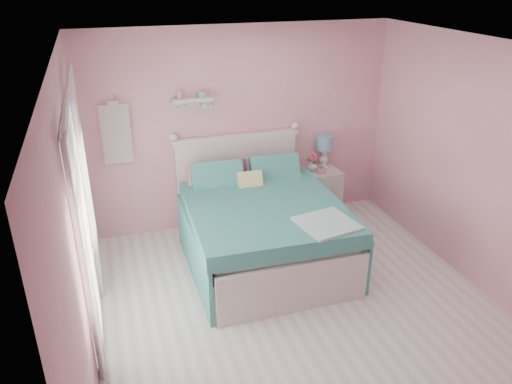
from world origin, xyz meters
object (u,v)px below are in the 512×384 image
table_lamp (325,145)px  vase (313,165)px  bed (261,228)px  teacup (321,170)px  nightstand (320,193)px

table_lamp → vase: (-0.20, -0.09, -0.24)m
bed → teacup: bed is taller
bed → nightstand: bearing=37.9°
nightstand → teacup: 0.41m
table_lamp → vase: 0.33m
bed → table_lamp: 1.64m
vase → teacup: vase is taller
nightstand → vase: (-0.12, 0.02, 0.42)m
table_lamp → bed: bearing=-142.5°
teacup → bed: bearing=-146.5°
table_lamp → teacup: (-0.14, -0.22, -0.27)m
vase → bed: bearing=-140.2°
bed → teacup: (1.08, 0.71, 0.32)m
bed → nightstand: size_ratio=3.14×
vase → nightstand: bearing=-10.3°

